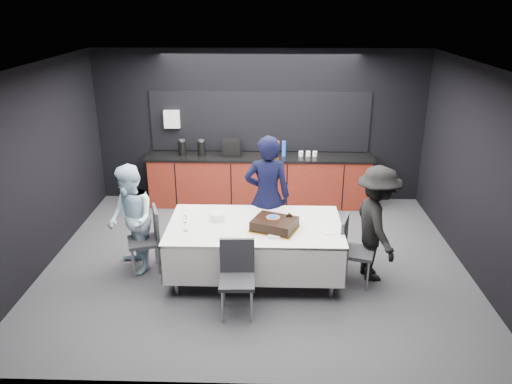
# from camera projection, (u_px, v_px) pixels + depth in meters

# --- Properties ---
(ground) EXTENTS (6.00, 6.00, 0.00)m
(ground) POSITION_uv_depth(u_px,v_px,m) (256.00, 261.00, 7.32)
(ground) COLOR #3F3F43
(ground) RESTS_ON ground
(room_shell) EXTENTS (6.04, 5.04, 2.82)m
(room_shell) POSITION_uv_depth(u_px,v_px,m) (256.00, 138.00, 6.65)
(room_shell) COLOR white
(room_shell) RESTS_ON ground
(kitchenette) EXTENTS (4.10, 0.64, 2.05)m
(kitchenette) POSITION_uv_depth(u_px,v_px,m) (259.00, 176.00, 9.19)
(kitchenette) COLOR #5B170E
(kitchenette) RESTS_ON ground
(party_table) EXTENTS (2.32, 1.32, 0.78)m
(party_table) POSITION_uv_depth(u_px,v_px,m) (255.00, 234.00, 6.72)
(party_table) COLOR #99999E
(party_table) RESTS_ON ground
(cake_assembly) EXTENTS (0.71, 0.65, 0.18)m
(cake_assembly) POSITION_uv_depth(u_px,v_px,m) (275.00, 224.00, 6.50)
(cake_assembly) COLOR gold
(cake_assembly) RESTS_ON party_table
(plate_stack) EXTENTS (0.21, 0.21, 0.10)m
(plate_stack) POSITION_uv_depth(u_px,v_px,m) (217.00, 216.00, 6.79)
(plate_stack) COLOR white
(plate_stack) RESTS_ON party_table
(loose_plate_near) EXTENTS (0.19, 0.19, 0.01)m
(loose_plate_near) POSITION_uv_depth(u_px,v_px,m) (228.00, 234.00, 6.38)
(loose_plate_near) COLOR white
(loose_plate_near) RESTS_ON party_table
(loose_plate_right_a) EXTENTS (0.18, 0.18, 0.01)m
(loose_plate_right_a) POSITION_uv_depth(u_px,v_px,m) (302.00, 220.00, 6.80)
(loose_plate_right_a) COLOR white
(loose_plate_right_a) RESTS_ON party_table
(loose_plate_right_b) EXTENTS (0.21, 0.21, 0.01)m
(loose_plate_right_b) POSITION_uv_depth(u_px,v_px,m) (328.00, 231.00, 6.46)
(loose_plate_right_b) COLOR white
(loose_plate_right_b) RESTS_ON party_table
(loose_plate_far) EXTENTS (0.19, 0.19, 0.01)m
(loose_plate_far) POSITION_uv_depth(u_px,v_px,m) (256.00, 215.00, 6.94)
(loose_plate_far) COLOR white
(loose_plate_far) RESTS_ON party_table
(fork_pile) EXTENTS (0.16, 0.10, 0.02)m
(fork_pile) POSITION_uv_depth(u_px,v_px,m) (274.00, 236.00, 6.30)
(fork_pile) COLOR white
(fork_pile) RESTS_ON party_table
(champagne_flute) EXTENTS (0.06, 0.06, 0.22)m
(champagne_flute) POSITION_uv_depth(u_px,v_px,m) (185.00, 220.00, 6.42)
(champagne_flute) COLOR white
(champagne_flute) RESTS_ON party_table
(chair_left) EXTENTS (0.53, 0.53, 0.92)m
(chair_left) POSITION_uv_depth(u_px,v_px,m) (149.00, 235.00, 6.91)
(chair_left) COLOR #2E2D32
(chair_left) RESTS_ON ground
(chair_right) EXTENTS (0.52, 0.52, 0.92)m
(chair_right) POSITION_uv_depth(u_px,v_px,m) (352.00, 246.00, 6.62)
(chair_right) COLOR #2E2D32
(chair_right) RESTS_ON ground
(chair_near) EXTENTS (0.44, 0.44, 0.92)m
(chair_near) POSITION_uv_depth(u_px,v_px,m) (237.00, 272.00, 5.98)
(chair_near) COLOR #2E2D32
(chair_near) RESTS_ON ground
(person_center) EXTENTS (0.67, 0.44, 1.83)m
(person_center) POSITION_uv_depth(u_px,v_px,m) (267.00, 196.00, 7.25)
(person_center) COLOR black
(person_center) RESTS_ON ground
(person_left) EXTENTS (0.89, 0.95, 1.54)m
(person_left) POSITION_uv_depth(u_px,v_px,m) (131.00, 220.00, 6.82)
(person_left) COLOR silver
(person_left) RESTS_ON ground
(person_right) EXTENTS (0.76, 1.12, 1.60)m
(person_right) POSITION_uv_depth(u_px,v_px,m) (376.00, 224.00, 6.64)
(person_right) COLOR black
(person_right) RESTS_ON ground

